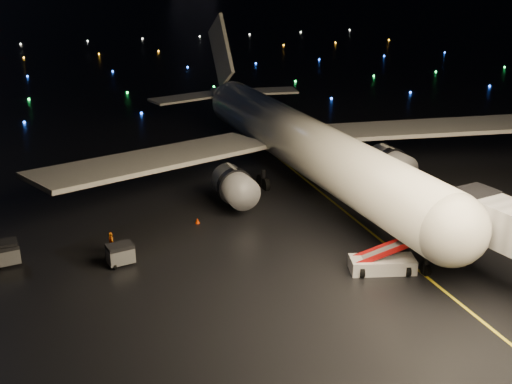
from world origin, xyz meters
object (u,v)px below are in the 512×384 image
belt_loader (383,250)px  baggage_cart_1 (6,255)px  baggage_cart_0 (120,254)px  crew_c (111,243)px  baggage_cart_2 (3,253)px  airliner (292,109)px

belt_loader → baggage_cart_1: bearing=174.3°
baggage_cart_0 → baggage_cart_1: (-8.53, 2.85, -0.00)m
belt_loader → crew_c: 21.89m
baggage_cart_2 → belt_loader: bearing=-22.6°
airliner → baggage_cart_0: size_ratio=27.43×
belt_loader → baggage_cart_0: bearing=173.1°
crew_c → baggage_cart_1: bearing=-99.9°
baggage_cart_1 → baggage_cart_2: (-0.19, 0.33, 0.08)m
crew_c → baggage_cart_0: bearing=4.3°
baggage_cart_0 → baggage_cart_2: (-8.72, 3.18, 0.08)m
airliner → crew_c: bearing=-153.2°
baggage_cart_0 → airliner: bearing=24.8°
crew_c → baggage_cart_2: baggage_cart_2 is taller
baggage_cart_1 → belt_loader: bearing=-30.0°
baggage_cart_0 → baggage_cart_2: 9.28m
belt_loader → baggage_cart_1: size_ratio=3.65×
crew_c → baggage_cart_0: size_ratio=0.92×
airliner → belt_loader: airliner is taller
airliner → baggage_cart_1: airliner is taller
belt_loader → baggage_cart_2: belt_loader is taller
baggage_cart_2 → airliner: bearing=20.2°
airliner → baggage_cart_2: size_ratio=25.16×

